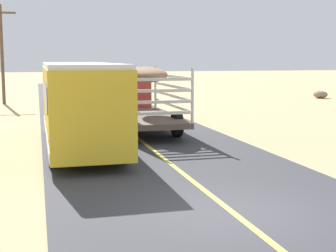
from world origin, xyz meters
TOP-DOWN VIEW (x-y plane):
  - ground_plane at (0.00, 0.00)m, footprint 240.00×240.00m
  - road_surface at (0.00, 0.00)m, footprint 8.00×120.00m
  - road_centre_line at (0.00, 0.00)m, footprint 0.16×117.60m
  - livestock_truck at (0.65, 15.12)m, footprint 2.53×9.70m
  - bus at (-2.57, 9.06)m, footprint 2.54×10.00m
  - car_far at (1.15, 26.22)m, footprint 1.80×4.40m
  - power_pole_mid at (-6.55, 29.06)m, footprint 2.20×0.24m
  - boulder_mid_field at (19.66, 27.82)m, footprint 1.19×1.27m

SIDE VIEW (x-z plane):
  - ground_plane at x=0.00m, z-range 0.00..0.00m
  - road_surface at x=0.00m, z-range 0.00..0.02m
  - road_centre_line at x=0.00m, z-range 0.02..0.02m
  - boulder_mid_field at x=19.66m, z-range 0.00..0.64m
  - car_far at x=1.15m, z-range -0.04..1.42m
  - bus at x=-2.57m, z-range 0.14..3.35m
  - livestock_truck at x=0.65m, z-range 0.28..3.30m
  - power_pole_mid at x=-6.55m, z-range 0.28..7.66m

